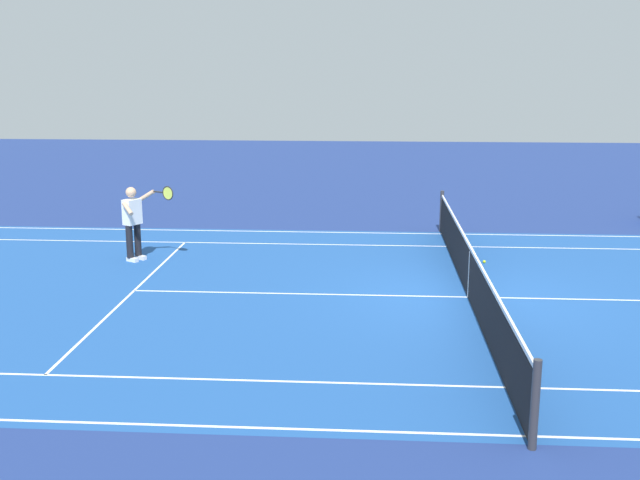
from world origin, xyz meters
TOP-DOWN VIEW (x-y plane):
  - ground_plane at (0.00, 0.00)m, footprint 60.00×60.00m
  - court_slab at (0.00, 0.00)m, footprint 24.20×11.40m
  - court_line_markings at (0.00, 0.00)m, footprint 23.85×11.05m
  - tennis_net at (0.00, 0.00)m, footprint 0.10×11.70m
  - tennis_player_near at (7.07, -2.32)m, footprint 1.19×0.75m
  - tennis_ball at (-0.66, -2.57)m, footprint 0.07×0.07m

SIDE VIEW (x-z plane):
  - ground_plane at x=0.00m, z-range 0.00..0.00m
  - court_slab at x=0.00m, z-range 0.00..0.00m
  - court_line_markings at x=0.00m, z-range 0.00..0.01m
  - tennis_ball at x=-0.66m, z-range 0.00..0.07m
  - tennis_net at x=0.00m, z-range -0.05..1.03m
  - tennis_player_near at x=7.07m, z-range 0.08..1.78m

